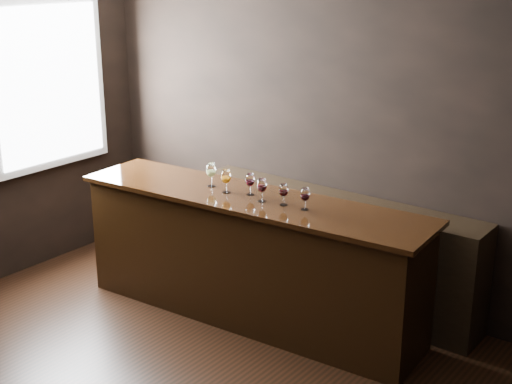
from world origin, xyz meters
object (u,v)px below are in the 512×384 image
Objects in this scene: glass_red_b at (262,186)px; glass_red_d at (305,195)px; back_bar_shelf at (333,249)px; glass_amber at (226,177)px; bar_counter at (250,260)px; glass_red_c at (284,191)px; glass_white at (211,171)px; glass_red_a at (250,180)px.

glass_red_b is 1.09× the size of glass_red_d.
glass_amber reaches higher than back_bar_shelf.
glass_red_d reaches higher than back_bar_shelf.
back_bar_shelf is 14.16× the size of glass_red_b.
glass_red_b is at bearing -18.22° from bar_counter.
back_bar_shelf is 15.51× the size of glass_red_c.
glass_white is at bearing 165.84° from glass_amber.
glass_red_c is (0.18, 0.03, -0.01)m from glass_red_b.
glass_white is 1.07× the size of glass_red_b.
glass_red_d is (0.74, 0.04, -0.02)m from glass_amber.
bar_counter is at bearing 179.30° from glass_red_c.
glass_amber is 0.36m from glass_red_b.
glass_red_b is 0.38m from glass_red_d.
glass_red_d is (0.94, -0.01, -0.02)m from glass_white.
glass_amber is 1.04× the size of glass_red_b.
glass_white is at bearing 179.46° from glass_red_d.
glass_red_b is (0.57, -0.05, -0.01)m from glass_white.
glass_red_b is (0.15, -0.04, 0.68)m from bar_counter.
back_bar_shelf is at bearing 86.12° from glass_red_c.
glass_amber is at bearing -174.61° from bar_counter.
glass_red_c is at bearing -93.88° from back_bar_shelf.
bar_counter is 1.10× the size of back_bar_shelf.
bar_counter reaches higher than back_bar_shelf.
bar_counter is at bearing -179.25° from glass_red_d.
glass_red_c is (0.33, -0.00, 0.67)m from bar_counter.
glass_red_d is at bearing -78.02° from back_bar_shelf.
glass_red_b is at bearing -0.34° from glass_amber.
glass_amber is at bearing -14.16° from glass_white.
glass_amber is at bearing -176.70° from glass_red_d.
glass_red_a reaches higher than glass_red_c.
glass_red_d is (0.14, -0.67, 0.70)m from back_bar_shelf.
glass_red_a is (-0.40, -0.64, 0.71)m from back_bar_shelf.
glass_amber is at bearing -176.71° from glass_red_c.
glass_red_d is at bearing -0.54° from glass_white.
glass_red_d is at bearing -3.28° from bar_counter.
glass_red_b is at bearing -107.83° from back_bar_shelf.
glass_red_a is at bearing 20.68° from glass_amber.
back_bar_shelf is at bearing 57.93° from glass_red_a.
glass_red_a is at bearing 3.03° from glass_white.
back_bar_shelf is 1.27m from glass_white.
glass_red_b reaches higher than back_bar_shelf.
bar_counter is at bearing 9.42° from glass_amber.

